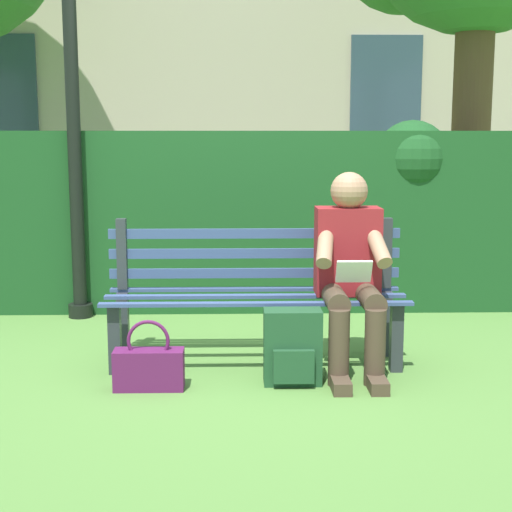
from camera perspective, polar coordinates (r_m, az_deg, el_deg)
ground at (r=4.58m, az=-0.03°, el=-8.21°), size 60.00×60.00×0.00m
park_bench at (r=4.55m, az=-0.06°, el=-2.63°), size 1.80×0.48×0.87m
person_seated at (r=4.39m, az=7.18°, el=-0.87°), size 0.44×0.73×1.16m
hedge_backdrop at (r=6.02m, az=-1.55°, el=3.14°), size 4.71×0.72×1.49m
backpack at (r=4.19m, az=2.80°, el=-6.98°), size 0.32×0.24×0.42m
handbag at (r=4.15m, az=-8.15°, el=-8.37°), size 0.38×0.14×0.39m
lamp_post at (r=5.75m, az=-13.86°, el=13.37°), size 0.24×0.24×3.11m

